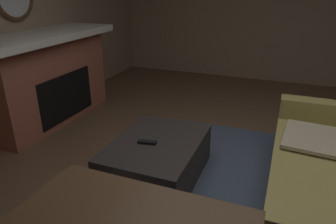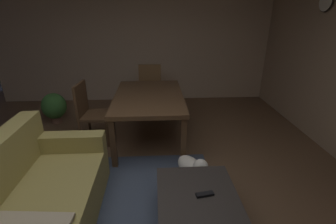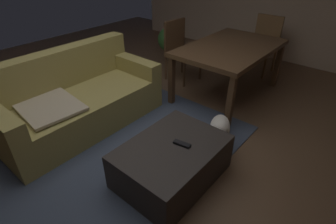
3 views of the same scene
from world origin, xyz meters
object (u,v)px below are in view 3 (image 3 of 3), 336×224
object	(u,v)px
dining_chair_east	(264,41)
dining_chair_north	(179,47)
dining_table	(231,51)
small_dog	(220,128)
ottoman_coffee_table	(172,162)
tv_remote	(182,144)
potted_plant	(169,40)
couch	(77,101)

from	to	relation	value
dining_chair_east	dining_chair_north	bearing A→B (deg)	142.64
dining_table	small_dog	xyz separation A→B (m)	(-1.05, -0.52, -0.48)
ottoman_coffee_table	tv_remote	size ratio (longest dim) A/B	6.23
potted_plant	small_dog	xyz separation A→B (m)	(-1.77, -2.23, -0.12)
dining_chair_north	potted_plant	distance (m)	1.10
couch	dining_table	world-z (taller)	couch
ottoman_coffee_table	dining_chair_east	world-z (taller)	dining_chair_east
dining_chair_east	small_dog	world-z (taller)	dining_chair_east
dining_table	dining_chair_east	world-z (taller)	dining_chair_east
small_dog	dining_chair_north	bearing A→B (deg)	53.14
dining_chair_north	dining_chair_east	xyz separation A→B (m)	(1.18, -0.90, 0.00)
dining_table	potted_plant	xyz separation A→B (m)	(0.71, 1.72, -0.36)
couch	ottoman_coffee_table	size ratio (longest dim) A/B	1.92
couch	small_dog	bearing A→B (deg)	-62.51
couch	potted_plant	world-z (taller)	couch
ottoman_coffee_table	potted_plant	distance (m)	3.34
dining_chair_north	dining_chair_east	distance (m)	1.48
tv_remote	dining_table	bearing A→B (deg)	6.84
ottoman_coffee_table	small_dog	xyz separation A→B (m)	(0.77, -0.06, -0.01)
dining_chair_north	small_dog	distance (m)	1.80
tv_remote	dining_table	size ratio (longest dim) A/B	0.10
dining_table	small_dog	bearing A→B (deg)	-153.90
couch	tv_remote	distance (m)	1.52
dining_chair_north	dining_table	bearing A→B (deg)	-90.44
small_dog	potted_plant	bearing A→B (deg)	51.66
couch	dining_chair_north	distance (m)	1.86
tv_remote	dining_chair_north	world-z (taller)	dining_chair_north
couch	potted_plant	bearing A→B (deg)	15.61
ottoman_coffee_table	dining_table	size ratio (longest dim) A/B	0.63
dining_chair_north	dining_chair_east	world-z (taller)	same
dining_table	dining_chair_east	size ratio (longest dim) A/B	1.70
ottoman_coffee_table	dining_table	world-z (taller)	dining_table
dining_table	potted_plant	world-z (taller)	dining_table
tv_remote	dining_chair_north	distance (m)	2.26
dining_chair_north	small_dog	bearing A→B (deg)	-126.86
couch	ottoman_coffee_table	bearing A→B (deg)	-89.11
dining_chair_north	potted_plant	xyz separation A→B (m)	(0.71, 0.82, -0.22)
ottoman_coffee_table	dining_chair_north	size ratio (longest dim) A/B	1.07
tv_remote	dining_table	world-z (taller)	dining_table
dining_chair_east	couch	bearing A→B (deg)	161.66
dining_table	dining_chair_north	bearing A→B (deg)	89.56
couch	dining_chair_east	xyz separation A→B (m)	(3.03, -1.00, 0.21)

